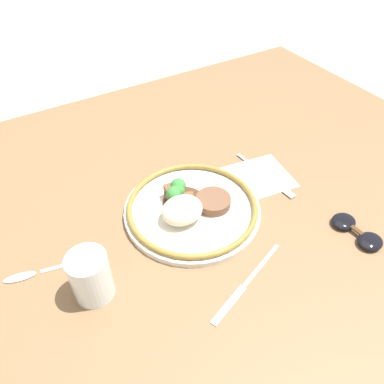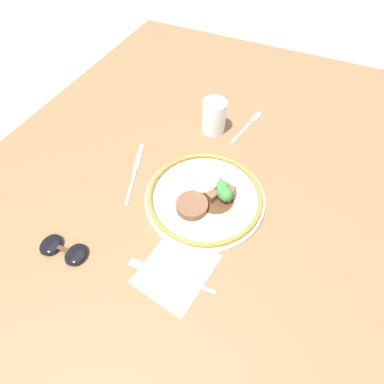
% 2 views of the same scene
% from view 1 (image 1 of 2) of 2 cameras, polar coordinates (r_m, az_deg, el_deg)
% --- Properties ---
extents(ground_plane, '(8.00, 8.00, 0.00)m').
position_cam_1_polar(ground_plane, '(0.80, -0.99, -6.04)').
color(ground_plane, tan).
extents(dining_table, '(1.53, 1.18, 0.03)m').
position_cam_1_polar(dining_table, '(0.79, -1.01, -5.26)').
color(dining_table, brown).
rests_on(dining_table, ground).
extents(napkin, '(0.17, 0.15, 0.00)m').
position_cam_1_polar(napkin, '(0.88, 9.88, 2.16)').
color(napkin, silver).
rests_on(napkin, dining_table).
extents(plate, '(0.29, 0.29, 0.06)m').
position_cam_1_polar(plate, '(0.78, -0.19, -2.29)').
color(plate, silver).
rests_on(plate, dining_table).
extents(juice_glass, '(0.07, 0.07, 0.09)m').
position_cam_1_polar(juice_glass, '(0.66, -15.11, -12.56)').
color(juice_glass, yellow).
rests_on(juice_glass, dining_table).
extents(fork, '(0.03, 0.19, 0.00)m').
position_cam_1_polar(fork, '(0.88, 11.76, 2.00)').
color(fork, silver).
rests_on(fork, napkin).
extents(knife, '(0.20, 0.08, 0.00)m').
position_cam_1_polar(knife, '(0.69, 8.14, -13.79)').
color(knife, silver).
rests_on(knife, dining_table).
extents(spoon, '(0.17, 0.05, 0.01)m').
position_cam_1_polar(spoon, '(0.75, -23.11, -11.39)').
color(spoon, silver).
rests_on(spoon, dining_table).
extents(sunglasses, '(0.06, 0.11, 0.02)m').
position_cam_1_polar(sunglasses, '(0.81, 23.78, -5.48)').
color(sunglasses, black).
rests_on(sunglasses, dining_table).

